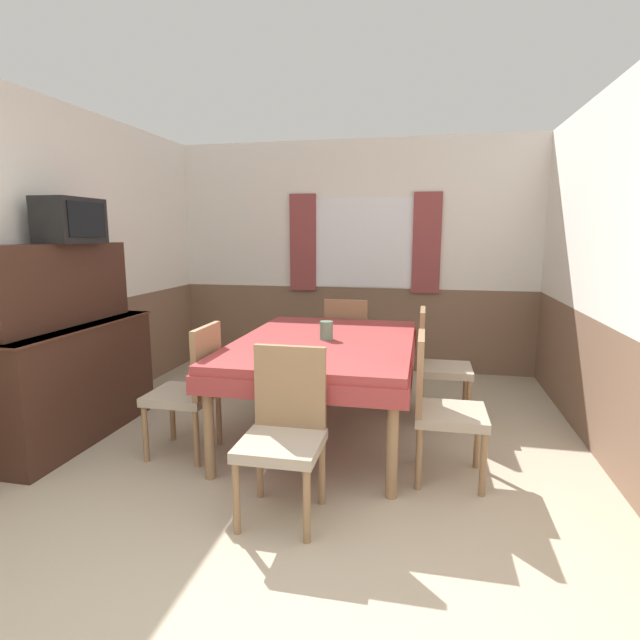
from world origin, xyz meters
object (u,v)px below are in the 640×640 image
Objects in this scene: dining_table at (325,352)px; tv at (71,221)px; chair_head_near at (284,428)px; chair_left_near at (191,386)px; chair_head_window at (348,342)px; vase at (326,330)px; chair_right_near at (440,403)px; sideboard at (70,357)px; chair_right_far at (436,361)px.

tv reaches higher than dining_table.
chair_head_near is 1.00× the size of chair_left_near.
chair_head_window reaches higher than vase.
chair_right_near is 1.00× the size of chair_head_window.
chair_head_window is 2.29m from chair_head_near.
dining_table is 1.03m from chair_right_near.
tv is (-1.85, -1.52, 1.16)m from chair_head_window.
chair_head_near is 1.04m from chair_left_near.
sideboard is 10.68× the size of vase.
chair_right_far is 6.67× the size of vase.
chair_head_window is 2.48m from sideboard.
chair_head_window is 1.00× the size of chair_left_near.
chair_right_near is 1.06m from vase.
chair_left_near is at bearing -9.77° from tv.
vase is (-0.85, -0.54, 0.33)m from chair_right_far.
chair_head_window is at bearing 39.37° from tv.
chair_left_near reaches higher than dining_table.
chair_head_window is at bearing -124.86° from chair_right_far.
chair_head_window is 1.90m from chair_left_near.
dining_table is at bearing -90.00° from chair_head_window.
chair_right_near is at bearing -3.62° from tv.
sideboard is (-1.89, -1.60, 0.13)m from chair_head_window.
chair_left_near is at bearing -90.00° from chair_right_near.
chair_head_window and chair_left_near have the same top height.
chair_right_near and chair_head_window have the same top height.
sideboard reaches higher than chair_left_near.
chair_left_near is at bearing -34.86° from chair_head_near.
chair_head_near is 1.89× the size of tv.
chair_head_near is at bearing -22.52° from tv.
chair_right_near is 2.75m from sideboard.
chair_head_near is at bearing -90.00° from dining_table.
chair_right_near reaches higher than vase.
chair_right_near and chair_head_near have the same top height.
tv is (0.04, 0.08, 1.03)m from sideboard.
chair_head_near is at bearing -19.93° from sideboard.
chair_right_near is 1.09m from chair_right_far.
chair_right_far is 1.00× the size of chair_left_near.
sideboard is (-2.75, 0.09, 0.13)m from chair_right_near.
dining_table is 2.05× the size of chair_right_far.
chair_right_near is at bearing -1.85° from sideboard.
chair_right_far is 1.04m from chair_head_window.
chair_right_near is at bearing 0.00° from chair_right_far.
tv is at bearing -93.62° from chair_right_near.
chair_left_near reaches higher than vase.
chair_head_window is (-0.00, 1.14, -0.16)m from dining_table.
vase is at bearing 11.52° from tv.
chair_right_near is 2.95m from tv.
vase is at bearing 13.68° from sideboard.
tv is at bearing 65.75° from sideboard.
chair_head_near is (-0.86, -1.69, 0.00)m from chair_right_far.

